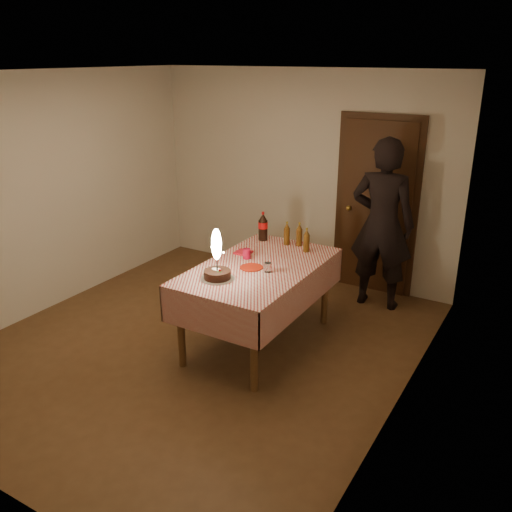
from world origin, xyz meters
name	(u,v)px	position (x,y,z in m)	size (l,w,h in m)	color
ground	(199,344)	(0.00, 0.00, 0.00)	(4.00, 4.50, 0.01)	brown
room_shell	(200,182)	(0.03, 0.08, 1.65)	(4.04, 4.54, 2.62)	beige
dining_table	(259,276)	(0.49, 0.35, 0.72)	(1.02, 1.72, 0.83)	brown
birthday_cake	(217,265)	(0.33, -0.12, 0.97)	(0.30, 0.30, 0.47)	white
red_plate	(251,267)	(0.46, 0.26, 0.84)	(0.22, 0.22, 0.01)	#B5200C
red_cup	(247,254)	(0.29, 0.46, 0.88)	(0.08, 0.08, 0.10)	#A70B27
clear_cup	(268,267)	(0.64, 0.26, 0.88)	(0.07, 0.07, 0.09)	white
napkin_stack	(243,252)	(0.18, 0.56, 0.84)	(0.15, 0.15, 0.02)	red
cola_bottle	(263,227)	(0.14, 1.03, 0.99)	(0.10, 0.10, 0.32)	black
amber_bottle_left	(287,234)	(0.43, 1.03, 0.95)	(0.06, 0.06, 0.25)	#59350F
amber_bottle_right	(306,241)	(0.71, 0.94, 0.95)	(0.06, 0.06, 0.25)	#59350F
amber_bottle_mid	(299,235)	(0.56, 1.07, 0.95)	(0.06, 0.06, 0.25)	#59350F
photographer	(382,224)	(1.21, 1.83, 0.97)	(0.74, 0.52, 1.94)	black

